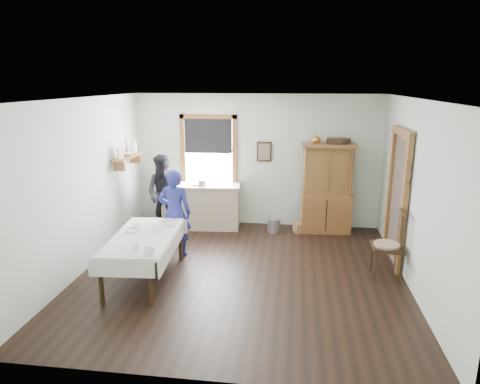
{
  "coord_description": "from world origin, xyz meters",
  "views": [
    {
      "loc": [
        0.78,
        -6.13,
        2.94
      ],
      "look_at": [
        -0.06,
        0.3,
        1.25
      ],
      "focal_mm": 32.0,
      "sensor_mm": 36.0,
      "label": 1
    }
  ],
  "objects_px": {
    "wicker_basket": "(302,227)",
    "figure_dark": "(165,197)",
    "dining_table": "(145,257)",
    "china_hutch": "(327,188)",
    "spindle_chair": "(388,244)",
    "work_counter": "(201,206)",
    "pail": "(274,225)",
    "woman_blue": "(175,216)"
  },
  "relations": [
    {
      "from": "china_hutch",
      "to": "wicker_basket",
      "type": "xyz_separation_m",
      "value": [
        -0.45,
        -0.11,
        -0.79
      ]
    },
    {
      "from": "pail",
      "to": "woman_blue",
      "type": "distance_m",
      "value": 2.2
    },
    {
      "from": "wicker_basket",
      "to": "figure_dark",
      "type": "xyz_separation_m",
      "value": [
        -2.72,
        -0.33,
        0.63
      ]
    },
    {
      "from": "work_counter",
      "to": "dining_table",
      "type": "height_order",
      "value": "work_counter"
    },
    {
      "from": "dining_table",
      "to": "woman_blue",
      "type": "distance_m",
      "value": 1.06
    },
    {
      "from": "china_hutch",
      "to": "wicker_basket",
      "type": "distance_m",
      "value": 0.91
    },
    {
      "from": "wicker_basket",
      "to": "figure_dark",
      "type": "distance_m",
      "value": 2.81
    },
    {
      "from": "work_counter",
      "to": "wicker_basket",
      "type": "distance_m",
      "value": 2.1
    },
    {
      "from": "work_counter",
      "to": "pail",
      "type": "height_order",
      "value": "work_counter"
    },
    {
      "from": "china_hutch",
      "to": "wicker_basket",
      "type": "bearing_deg",
      "value": -169.49
    },
    {
      "from": "spindle_chair",
      "to": "figure_dark",
      "type": "relative_size",
      "value": 0.75
    },
    {
      "from": "china_hutch",
      "to": "spindle_chair",
      "type": "bearing_deg",
      "value": -71.84
    },
    {
      "from": "woman_blue",
      "to": "spindle_chair",
      "type": "bearing_deg",
      "value": 169.13
    },
    {
      "from": "china_hutch",
      "to": "woman_blue",
      "type": "relative_size",
      "value": 1.26
    },
    {
      "from": "pail",
      "to": "woman_blue",
      "type": "height_order",
      "value": "woman_blue"
    },
    {
      "from": "spindle_chair",
      "to": "wicker_basket",
      "type": "bearing_deg",
      "value": 124.63
    },
    {
      "from": "work_counter",
      "to": "woman_blue",
      "type": "xyz_separation_m",
      "value": [
        -0.13,
        -1.48,
        0.25
      ]
    },
    {
      "from": "spindle_chair",
      "to": "woman_blue",
      "type": "height_order",
      "value": "woman_blue"
    },
    {
      "from": "china_hutch",
      "to": "work_counter",
      "type": "bearing_deg",
      "value": 177.96
    },
    {
      "from": "china_hutch",
      "to": "spindle_chair",
      "type": "relative_size",
      "value": 1.64
    },
    {
      "from": "figure_dark",
      "to": "dining_table",
      "type": "bearing_deg",
      "value": -74.16
    },
    {
      "from": "spindle_chair",
      "to": "dining_table",
      "type": "bearing_deg",
      "value": -170.49
    },
    {
      "from": "pail",
      "to": "wicker_basket",
      "type": "relative_size",
      "value": 0.82
    },
    {
      "from": "dining_table",
      "to": "pail",
      "type": "relative_size",
      "value": 6.33
    },
    {
      "from": "work_counter",
      "to": "wicker_basket",
      "type": "xyz_separation_m",
      "value": [
        2.07,
        -0.04,
        -0.36
      ]
    },
    {
      "from": "work_counter",
      "to": "china_hutch",
      "type": "bearing_deg",
      "value": -2.35
    },
    {
      "from": "work_counter",
      "to": "dining_table",
      "type": "distance_m",
      "value": 2.49
    },
    {
      "from": "spindle_chair",
      "to": "woman_blue",
      "type": "relative_size",
      "value": 0.77
    },
    {
      "from": "work_counter",
      "to": "spindle_chair",
      "type": "height_order",
      "value": "spindle_chair"
    },
    {
      "from": "work_counter",
      "to": "dining_table",
      "type": "xyz_separation_m",
      "value": [
        -0.34,
        -2.46,
        -0.11
      ]
    },
    {
      "from": "china_hutch",
      "to": "figure_dark",
      "type": "relative_size",
      "value": 1.23
    },
    {
      "from": "china_hutch",
      "to": "spindle_chair",
      "type": "distance_m",
      "value": 2.17
    },
    {
      "from": "pail",
      "to": "figure_dark",
      "type": "xyz_separation_m",
      "value": [
        -2.15,
        -0.25,
        0.59
      ]
    },
    {
      "from": "work_counter",
      "to": "spindle_chair",
      "type": "distance_m",
      "value": 3.83
    },
    {
      "from": "spindle_chair",
      "to": "pail",
      "type": "height_order",
      "value": "spindle_chair"
    },
    {
      "from": "woman_blue",
      "to": "dining_table",
      "type": "bearing_deg",
      "value": 74.4
    },
    {
      "from": "wicker_basket",
      "to": "figure_dark",
      "type": "height_order",
      "value": "figure_dark"
    },
    {
      "from": "dining_table",
      "to": "spindle_chair",
      "type": "bearing_deg",
      "value": 8.57
    },
    {
      "from": "woman_blue",
      "to": "figure_dark",
      "type": "distance_m",
      "value": 1.22
    },
    {
      "from": "woman_blue",
      "to": "china_hutch",
      "type": "bearing_deg",
      "value": -153.31
    },
    {
      "from": "dining_table",
      "to": "spindle_chair",
      "type": "height_order",
      "value": "spindle_chair"
    },
    {
      "from": "china_hutch",
      "to": "pail",
      "type": "xyz_separation_m",
      "value": [
        -1.02,
        -0.19,
        -0.75
      ]
    }
  ]
}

